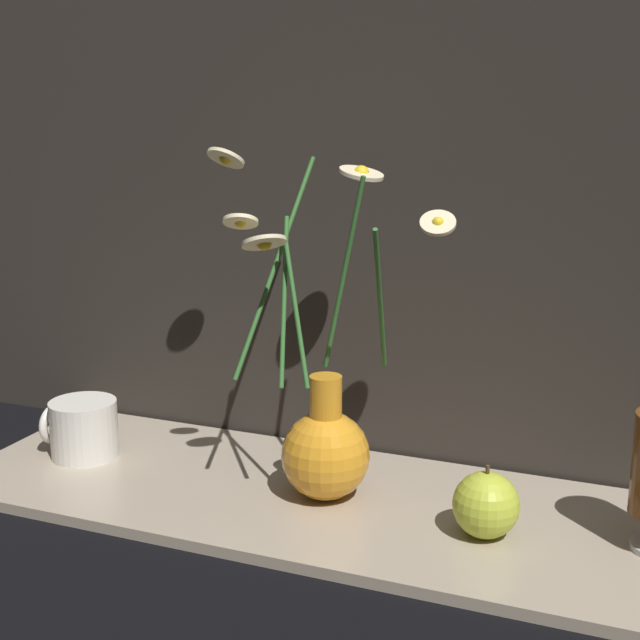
{
  "coord_description": "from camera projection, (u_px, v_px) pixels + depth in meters",
  "views": [
    {
      "loc": [
        0.34,
        -0.83,
        0.42
      ],
      "look_at": [
        0.0,
        0.0,
        0.21
      ],
      "focal_mm": 50.0,
      "sensor_mm": 36.0,
      "label": 1
    }
  ],
  "objects": [
    {
      "name": "orange_fruit",
      "position": [
        486.0,
        505.0,
        0.87
      ],
      "size": [
        0.07,
        0.07,
        0.07
      ],
      "color": "#B7C638",
      "rests_on": "shelf"
    },
    {
      "name": "yellow_mug",
      "position": [
        81.0,
        429.0,
        1.07
      ],
      "size": [
        0.09,
        0.08,
        0.07
      ],
      "color": "silver",
      "rests_on": "shelf"
    },
    {
      "name": "shelf",
      "position": [
        318.0,
        500.0,
        0.97
      ],
      "size": [
        0.82,
        0.29,
        0.01
      ],
      "color": "tan",
      "rests_on": "ground_plane"
    },
    {
      "name": "ground_plane",
      "position": [
        318.0,
        505.0,
        0.97
      ],
      "size": [
        6.0,
        6.0,
        0.0
      ],
      "primitive_type": "plane",
      "color": "black"
    },
    {
      "name": "vase_with_flowers",
      "position": [
        325.0,
        435.0,
        0.95
      ],
      "size": [
        0.29,
        0.16,
        0.37
      ],
      "color": "orange",
      "rests_on": "shelf"
    }
  ]
}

